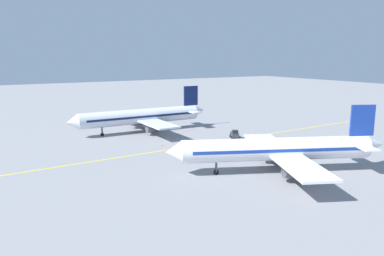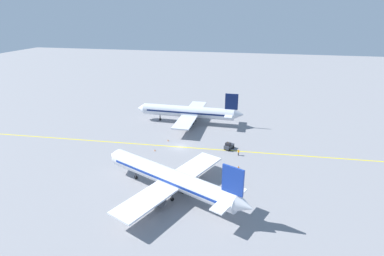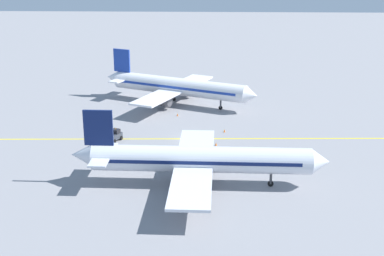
{
  "view_description": "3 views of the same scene",
  "coord_description": "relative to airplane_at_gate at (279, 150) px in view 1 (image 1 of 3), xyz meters",
  "views": [
    {
      "loc": [
        -64.12,
        37.3,
        18.21
      ],
      "look_at": [
        -1.56,
        -0.06,
        4.13
      ],
      "focal_mm": 35.0,
      "sensor_mm": 36.0,
      "label": 1
    },
    {
      "loc": [
        -71.16,
        -18.61,
        34.35
      ],
      "look_at": [
        5.93,
        -2.01,
        3.42
      ],
      "focal_mm": 28.0,
      "sensor_mm": 36.0,
      "label": 2
    },
    {
      "loc": [
        86.89,
        3.46,
        30.97
      ],
      "look_at": [
        5.54,
        0.41,
        3.82
      ],
      "focal_mm": 50.0,
      "sensor_mm": 36.0,
      "label": 3
    }
  ],
  "objects": [
    {
      "name": "baggage_tug_dark",
      "position": [
        23.57,
        -9.21,
        -2.81
      ],
      "size": [
        3.35,
        2.72,
        2.11
      ],
      "color": "#333842",
      "rests_on": "ground"
    },
    {
      "name": "ground_crew_worker",
      "position": [
        20.39,
        -11.94,
        -2.8
      ],
      "size": [
        0.53,
        0.36,
        1.68
      ],
      "color": "#23232D",
      "rests_on": "ground"
    },
    {
      "name": "traffic_cone_mid_apron",
      "position": [
        25.3,
        8.14,
        -3.43
      ],
      "size": [
        0.32,
        0.32,
        0.55
      ],
      "primitive_type": "cone",
      "color": "orange",
      "rests_on": "ground"
    },
    {
      "name": "airplane_adjacent_stand",
      "position": [
        41.07,
        5.53,
        0.0
      ],
      "size": [
        28.08,
        35.45,
        10.6
      ],
      "color": "silver",
      "rests_on": "ground"
    },
    {
      "name": "traffic_cone_by_wingtip",
      "position": [
        18.36,
        9.67,
        -3.43
      ],
      "size": [
        0.32,
        0.32,
        0.55
      ],
      "primitive_type": "cone",
      "color": "orange",
      "rests_on": "ground"
    },
    {
      "name": "airplane_at_gate",
      "position": [
        0.0,
        0.0,
        0.0
      ],
      "size": [
        27.69,
        33.64,
        10.6
      ],
      "color": "white",
      "rests_on": "ground"
    },
    {
      "name": "ground_plane",
      "position": [
        22.11,
        3.8,
        -3.71
      ],
      "size": [
        400.0,
        400.0,
        0.0
      ],
      "primitive_type": "plane",
      "color": "gray"
    },
    {
      "name": "apron_yellow_centreline",
      "position": [
        22.11,
        3.8,
        -3.71
      ],
      "size": [
        5.72,
        119.9,
        0.01
      ],
      "primitive_type": "cube",
      "rotation": [
        0.0,
        0.0,
        0.04
      ],
      "color": "yellow",
      "rests_on": "ground"
    },
    {
      "name": "traffic_cone_near_nose",
      "position": [
        13.85,
        -12.42,
        -3.43
      ],
      "size": [
        0.32,
        0.32,
        0.55
      ],
      "primitive_type": "cone",
      "color": "orange",
      "rests_on": "ground"
    },
    {
      "name": "traffic_cone_far_edge",
      "position": [
        8.8,
        0.64,
        -3.43
      ],
      "size": [
        0.32,
        0.32,
        0.55
      ],
      "primitive_type": "cone",
      "color": "orange",
      "rests_on": "ground"
    }
  ]
}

